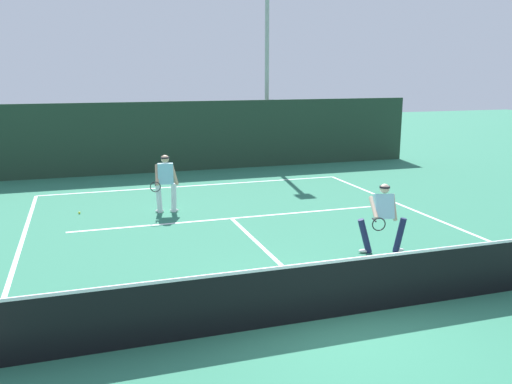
{
  "coord_description": "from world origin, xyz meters",
  "views": [
    {
      "loc": [
        -3.82,
        -7.44,
        3.95
      ],
      "look_at": [
        0.29,
        5.18,
        1.0
      ],
      "focal_mm": 37.96,
      "sensor_mm": 36.0,
      "label": 1
    }
  ],
  "objects": [
    {
      "name": "court_line_centre",
      "position": [
        0.0,
        3.2,
        0.0
      ],
      "size": [
        0.1,
        6.4,
        0.01
      ],
      "primitive_type": "cube",
      "color": "white",
      "rests_on": "ground_plane"
    },
    {
      "name": "player_far",
      "position": [
        -1.59,
        7.7,
        0.92
      ],
      "size": [
        0.89,
        0.85,
        1.67
      ],
      "rotation": [
        0.0,
        0.0,
        3.0
      ],
      "color": "silver",
      "rests_on": "ground_plane"
    },
    {
      "name": "court_line_baseline_far",
      "position": [
        0.0,
        11.11,
        0.0
      ],
      "size": [
        10.63,
        0.1,
        0.01
      ],
      "primitive_type": "cube",
      "color": "white",
      "rests_on": "ground_plane"
    },
    {
      "name": "light_pole",
      "position": [
        4.07,
        15.22,
        5.07
      ],
      "size": [
        0.55,
        0.44,
        8.4
      ],
      "color": "#9EA39E",
      "rests_on": "ground_plane"
    },
    {
      "name": "court_line_service",
      "position": [
        0.0,
        6.47,
        0.0
      ],
      "size": [
        8.67,
        0.1,
        0.01
      ],
      "primitive_type": "cube",
      "color": "white",
      "rests_on": "ground_plane"
    },
    {
      "name": "ground_plane",
      "position": [
        0.0,
        0.0,
        0.0
      ],
      "size": [
        80.0,
        80.0,
        0.0
      ],
      "primitive_type": "plane",
      "color": "#2D7357"
    },
    {
      "name": "tennis_net",
      "position": [
        0.0,
        0.0,
        0.52
      ],
      "size": [
        11.65,
        0.09,
        1.11
      ],
      "color": "#1E4723",
      "rests_on": "ground_plane"
    },
    {
      "name": "player_near",
      "position": [
        2.42,
        2.64,
        0.86
      ],
      "size": [
        1.11,
        0.88,
        1.58
      ],
      "rotation": [
        0.0,
        0.0,
        2.9
      ],
      "color": "#1E234C",
      "rests_on": "ground_plane"
    },
    {
      "name": "tennis_ball",
      "position": [
        -3.99,
        8.28,
        0.03
      ],
      "size": [
        0.07,
        0.07,
        0.07
      ],
      "primitive_type": "sphere",
      "color": "#D1E033",
      "rests_on": "ground_plane"
    },
    {
      "name": "back_fence_windscreen",
      "position": [
        0.0,
        14.19,
        1.41
      ],
      "size": [
        20.48,
        0.12,
        2.81
      ],
      "primitive_type": "cube",
      "color": "#203828",
      "rests_on": "ground_plane"
    }
  ]
}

